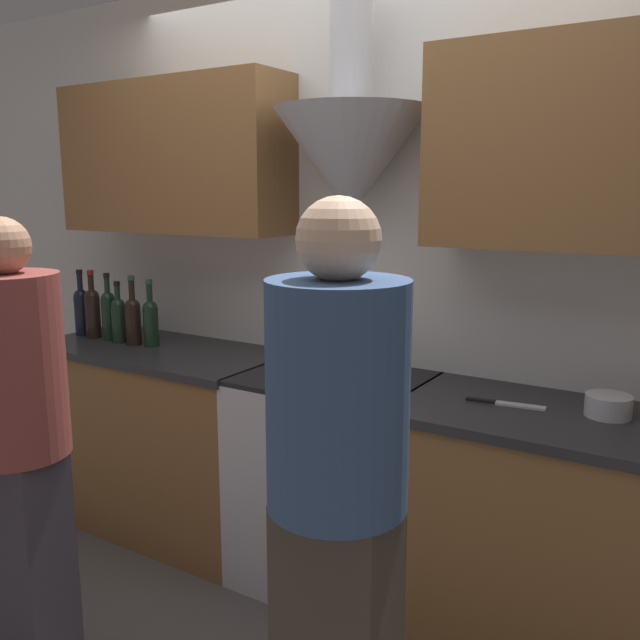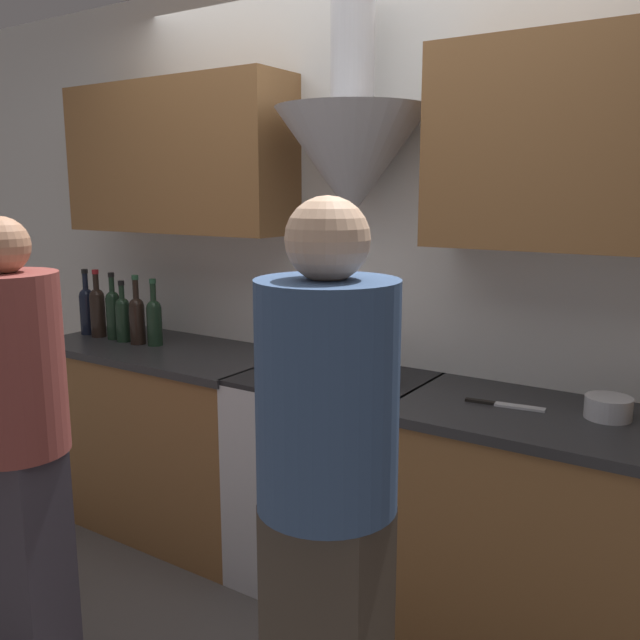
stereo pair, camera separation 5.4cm
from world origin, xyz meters
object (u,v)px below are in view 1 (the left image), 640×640
(stock_pot, at_px, (305,352))
(wine_bottle_4, at_px, (133,318))
(wine_bottle_2, at_px, (109,313))
(mixing_bowl, at_px, (365,376))
(stove_range, at_px, (333,479))
(person_foreground_right, at_px, (337,516))
(wine_bottle_3, at_px, (119,317))
(person_foreground_left, at_px, (17,438))
(wine_bottle_1, at_px, (93,310))
(wine_bottle_0, at_px, (82,309))
(wine_bottle_5, at_px, (151,320))
(saucepan, at_px, (608,406))

(stock_pot, bearing_deg, wine_bottle_4, -176.26)
(wine_bottle_4, bearing_deg, wine_bottle_2, 176.02)
(wine_bottle_4, xyz_separation_m, mixing_bowl, (1.29, -0.01, -0.10))
(stock_pot, bearing_deg, wine_bottle_2, -177.53)
(stove_range, distance_m, person_foreground_right, 1.29)
(wine_bottle_2, relative_size, mixing_bowl, 1.32)
(person_foreground_right, bearing_deg, mixing_bowl, 115.03)
(wine_bottle_3, relative_size, person_foreground_left, 0.19)
(wine_bottle_1, xyz_separation_m, stock_pot, (1.26, 0.06, -0.07))
(wine_bottle_2, bearing_deg, wine_bottle_0, 178.84)
(mixing_bowl, bearing_deg, wine_bottle_0, 179.19)
(wine_bottle_5, distance_m, saucepan, 2.07)
(wine_bottle_3, bearing_deg, person_foreground_right, -28.47)
(person_foreground_left, bearing_deg, wine_bottle_0, 132.77)
(stove_range, relative_size, wine_bottle_3, 2.96)
(wine_bottle_3, bearing_deg, wine_bottle_2, 170.66)
(wine_bottle_2, bearing_deg, wine_bottle_5, 1.86)
(wine_bottle_3, distance_m, saucepan, 2.26)
(person_foreground_right, bearing_deg, stove_range, 121.40)
(stove_range, distance_m, wine_bottle_2, 1.44)
(wine_bottle_2, xyz_separation_m, stock_pot, (1.15, 0.05, -0.07))
(stove_range, bearing_deg, wine_bottle_2, -179.47)
(person_foreground_right, bearing_deg, wine_bottle_0, 154.55)
(stove_range, xyz_separation_m, mixing_bowl, (0.16, -0.03, 0.48))
(saucepan, bearing_deg, wine_bottle_3, -177.69)
(wine_bottle_1, relative_size, saucepan, 2.29)
(stock_pot, height_order, person_foreground_left, person_foreground_left)
(wine_bottle_1, relative_size, wine_bottle_3, 1.14)
(wine_bottle_5, bearing_deg, stock_pot, 2.67)
(stove_range, relative_size, stock_pot, 3.27)
(wine_bottle_3, bearing_deg, stove_range, 1.25)
(wine_bottle_0, height_order, person_foreground_right, person_foreground_right)
(person_foreground_left, xyz_separation_m, person_foreground_right, (1.19, 0.02, 0.04))
(wine_bottle_1, distance_m, person_foreground_right, 2.29)
(wine_bottle_1, relative_size, wine_bottle_5, 1.07)
(stock_pot, distance_m, saucepan, 1.20)
(saucepan, bearing_deg, wine_bottle_4, -177.62)
(stove_range, xyz_separation_m, wine_bottle_4, (-1.12, -0.03, 0.58))
(wine_bottle_2, relative_size, wine_bottle_4, 1.00)
(wine_bottle_3, height_order, mixing_bowl, wine_bottle_3)
(wine_bottle_2, xyz_separation_m, wine_bottle_4, (0.19, -0.01, -0.01))
(person_foreground_left, bearing_deg, wine_bottle_1, 129.95)
(mixing_bowl, bearing_deg, wine_bottle_2, 179.24)
(wine_bottle_1, distance_m, stock_pot, 1.26)
(wine_bottle_4, xyz_separation_m, person_foreground_left, (0.56, -1.02, -0.17))
(wine_bottle_1, relative_size, mixing_bowl, 1.36)
(stove_range, height_order, person_foreground_left, person_foreground_left)
(wine_bottle_2, xyz_separation_m, person_foreground_right, (1.94, -1.02, -0.14))
(wine_bottle_2, distance_m, wine_bottle_3, 0.09)
(stock_pot, height_order, saucepan, stock_pot)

